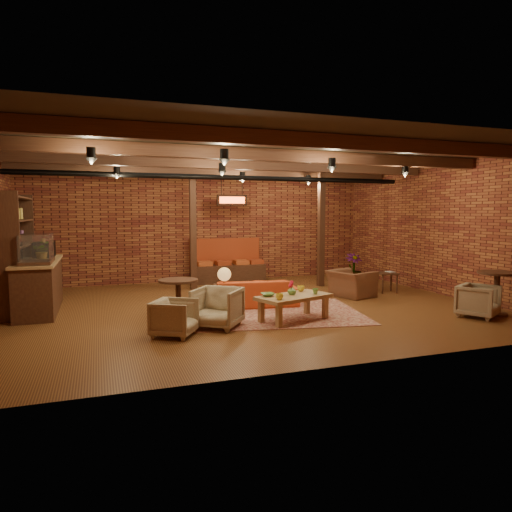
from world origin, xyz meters
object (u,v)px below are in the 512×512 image
object	(u,v)px
sofa	(251,293)
coffee_table	(293,298)
side_table_lamp	(224,278)
armchair_a	(175,316)
armchair_b	(217,306)
plant_tall	(354,238)
round_table_left	(178,293)
armchair_right	(351,279)
side_table_book	(387,274)
armchair_far	(478,299)
round_table_right	(497,286)

from	to	relation	value
sofa	coffee_table	distance (m)	1.55
side_table_lamp	armchair_a	size ratio (longest dim) A/B	1.33
sofa	coffee_table	world-z (taller)	coffee_table
coffee_table	armchair_b	size ratio (longest dim) A/B	1.99
plant_tall	round_table_left	bearing A→B (deg)	-152.66
sofa	armchair_a	bearing A→B (deg)	50.96
round_table_left	side_table_lamp	bearing A→B (deg)	28.49
armchair_right	side_table_book	size ratio (longest dim) A/B	1.76
coffee_table	round_table_left	world-z (taller)	round_table_left
armchair_far	armchair_right	bearing A→B (deg)	84.68
round_table_right	plant_tall	world-z (taller)	plant_tall
side_table_book	armchair_right	bearing A→B (deg)	-169.95
round_table_right	side_table_book	bearing A→B (deg)	100.03
armchair_b	armchair_right	bearing A→B (deg)	62.48
armchair_far	coffee_table	bearing A→B (deg)	136.39
sofa	round_table_right	distance (m)	4.90
side_table_book	round_table_left	bearing A→B (deg)	-167.35
armchair_a	armchair_far	bearing A→B (deg)	-64.91
armchair_a	side_table_book	distance (m)	6.15
armchair_right	armchair_far	size ratio (longest dim) A/B	1.40
round_table_left	coffee_table	bearing A→B (deg)	-20.79
side_table_lamp	armchair_far	world-z (taller)	side_table_lamp
coffee_table	side_table_book	world-z (taller)	coffee_table
armchair_b	armchair_right	size ratio (longest dim) A/B	0.80
side_table_lamp	armchair_b	bearing A→B (deg)	-110.04
sofa	side_table_lamp	distance (m)	0.77
armchair_a	armchair_b	size ratio (longest dim) A/B	0.86
round_table_right	armchair_right	bearing A→B (deg)	121.91
round_table_left	round_table_right	xyz separation A→B (m)	(5.95, -1.63, 0.05)
armchair_b	armchair_far	xyz separation A→B (m)	(4.94, -0.86, -0.04)
round_table_left	sofa	bearing A→B (deg)	24.09
armchair_a	round_table_right	world-z (taller)	round_table_right
coffee_table	armchair_far	world-z (taller)	coffee_table
armchair_a	armchair_b	world-z (taller)	armchair_b
round_table_left	armchair_far	size ratio (longest dim) A/B	1.11
side_table_book	armchair_far	size ratio (longest dim) A/B	0.80
sofa	coffee_table	bearing A→B (deg)	109.05
side_table_lamp	armchair_right	world-z (taller)	side_table_lamp
armchair_far	side_table_book	bearing A→B (deg)	61.55
round_table_right	sofa	bearing A→B (deg)	150.84
armchair_b	armchair_a	bearing A→B (deg)	-122.57
coffee_table	side_table_lamp	size ratio (longest dim) A/B	1.75
armchair_a	plant_tall	distance (m)	6.96
sofa	side_table_book	bearing A→B (deg)	-165.66
sofa	side_table_lamp	size ratio (longest dim) A/B	2.24
sofa	armchair_a	world-z (taller)	armchair_a
armchair_right	armchair_far	xyz separation A→B (m)	(1.18, -2.68, -0.08)
armchair_right	round_table_right	bearing A→B (deg)	-164.82
sofa	round_table_left	bearing A→B (deg)	31.30
side_table_lamp	round_table_left	size ratio (longest dim) A/B	1.16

